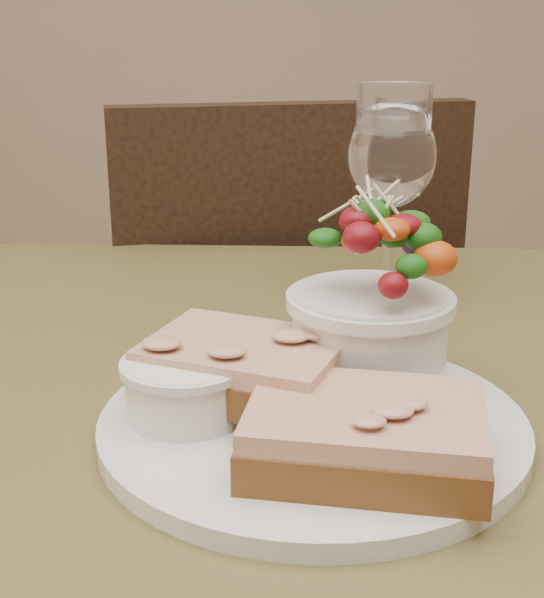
{
  "coord_description": "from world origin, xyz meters",
  "views": [
    {
      "loc": [
        0.0,
        -0.49,
        0.99
      ],
      "look_at": [
        -0.02,
        0.04,
        0.81
      ],
      "focal_mm": 50.0,
      "sensor_mm": 36.0,
      "label": 1
    }
  ],
  "objects_px": {
    "ramekin": "(186,385)",
    "salad_bowl": "(370,296)",
    "wine_glass": "(392,162)",
    "dinner_plate": "(313,425)",
    "sandwich_front": "(365,434)",
    "cafe_table": "(298,537)",
    "sandwich_back": "(245,366)",
    "chair_far": "(266,493)"
  },
  "relations": [
    {
      "from": "ramekin",
      "to": "salad_bowl",
      "type": "relative_size",
      "value": 0.57
    },
    {
      "from": "ramekin",
      "to": "wine_glass",
      "type": "distance_m",
      "value": 0.32
    },
    {
      "from": "dinner_plate",
      "to": "sandwich_front",
      "type": "distance_m",
      "value": 0.06
    },
    {
      "from": "cafe_table",
      "to": "salad_bowl",
      "type": "relative_size",
      "value": 6.3
    },
    {
      "from": "cafe_table",
      "to": "sandwich_front",
      "type": "bearing_deg",
      "value": -68.58
    },
    {
      "from": "sandwich_back",
      "to": "salad_bowl",
      "type": "distance_m",
      "value": 0.09
    },
    {
      "from": "sandwich_front",
      "to": "ramekin",
      "type": "relative_size",
      "value": 1.93
    },
    {
      "from": "sandwich_back",
      "to": "salad_bowl",
      "type": "relative_size",
      "value": 1.11
    },
    {
      "from": "sandwich_front",
      "to": "sandwich_back",
      "type": "xyz_separation_m",
      "value": [
        -0.07,
        0.07,
        0.01
      ]
    },
    {
      "from": "chair_far",
      "to": "wine_glass",
      "type": "height_order",
      "value": "wine_glass"
    },
    {
      "from": "sandwich_front",
      "to": "salad_bowl",
      "type": "bearing_deg",
      "value": 92.86
    },
    {
      "from": "dinner_plate",
      "to": "wine_glass",
      "type": "xyz_separation_m",
      "value": [
        0.07,
        0.26,
        0.12
      ]
    },
    {
      "from": "chair_far",
      "to": "wine_glass",
      "type": "relative_size",
      "value": 5.14
    },
    {
      "from": "chair_far",
      "to": "dinner_plate",
      "type": "xyz_separation_m",
      "value": [
        0.06,
        -0.66,
        0.46
      ]
    },
    {
      "from": "cafe_table",
      "to": "sandwich_back",
      "type": "distance_m",
      "value": 0.14
    },
    {
      "from": "dinner_plate",
      "to": "sandwich_back",
      "type": "relative_size",
      "value": 1.83
    },
    {
      "from": "dinner_plate",
      "to": "sandwich_back",
      "type": "bearing_deg",
      "value": 156.79
    },
    {
      "from": "dinner_plate",
      "to": "sandwich_front",
      "type": "height_order",
      "value": "sandwich_front"
    },
    {
      "from": "cafe_table",
      "to": "sandwich_back",
      "type": "xyz_separation_m",
      "value": [
        -0.03,
        -0.02,
        0.14
      ]
    },
    {
      "from": "salad_bowl",
      "to": "sandwich_front",
      "type": "bearing_deg",
      "value": -94.7
    },
    {
      "from": "dinner_plate",
      "to": "sandwich_front",
      "type": "xyz_separation_m",
      "value": [
        0.03,
        -0.05,
        0.02
      ]
    },
    {
      "from": "cafe_table",
      "to": "sandwich_back",
      "type": "bearing_deg",
      "value": -149.34
    },
    {
      "from": "cafe_table",
      "to": "sandwich_front",
      "type": "xyz_separation_m",
      "value": [
        0.04,
        -0.09,
        0.13
      ]
    },
    {
      "from": "salad_bowl",
      "to": "chair_far",
      "type": "bearing_deg",
      "value": 99.1
    },
    {
      "from": "cafe_table",
      "to": "sandwich_back",
      "type": "relative_size",
      "value": 5.65
    },
    {
      "from": "sandwich_front",
      "to": "salad_bowl",
      "type": "relative_size",
      "value": 1.09
    },
    {
      "from": "sandwich_back",
      "to": "dinner_plate",
      "type": "bearing_deg",
      "value": -3.64
    },
    {
      "from": "sandwich_back",
      "to": "ramekin",
      "type": "height_order",
      "value": "sandwich_back"
    },
    {
      "from": "dinner_plate",
      "to": "chair_far",
      "type": "bearing_deg",
      "value": 95.29
    },
    {
      "from": "dinner_plate",
      "to": "wine_glass",
      "type": "height_order",
      "value": "wine_glass"
    },
    {
      "from": "cafe_table",
      "to": "sandwich_front",
      "type": "height_order",
      "value": "sandwich_front"
    },
    {
      "from": "chair_far",
      "to": "wine_glass",
      "type": "distance_m",
      "value": 0.72
    },
    {
      "from": "cafe_table",
      "to": "dinner_plate",
      "type": "distance_m",
      "value": 0.11
    },
    {
      "from": "sandwich_back",
      "to": "salad_bowl",
      "type": "height_order",
      "value": "salad_bowl"
    },
    {
      "from": "ramekin",
      "to": "salad_bowl",
      "type": "bearing_deg",
      "value": 26.0
    },
    {
      "from": "cafe_table",
      "to": "chair_far",
      "type": "bearing_deg",
      "value": 94.84
    },
    {
      "from": "chair_far",
      "to": "sandwich_back",
      "type": "bearing_deg",
      "value": 77.79
    },
    {
      "from": "dinner_plate",
      "to": "sandwich_back",
      "type": "distance_m",
      "value": 0.06
    },
    {
      "from": "ramekin",
      "to": "wine_glass",
      "type": "relative_size",
      "value": 0.41
    },
    {
      "from": "chair_far",
      "to": "ramekin",
      "type": "distance_m",
      "value": 0.83
    },
    {
      "from": "chair_far",
      "to": "wine_glass",
      "type": "bearing_deg",
      "value": 93.96
    },
    {
      "from": "salad_bowl",
      "to": "wine_glass",
      "type": "relative_size",
      "value": 0.73
    }
  ]
}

